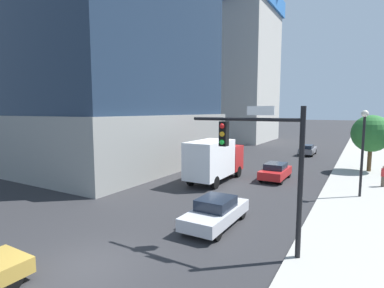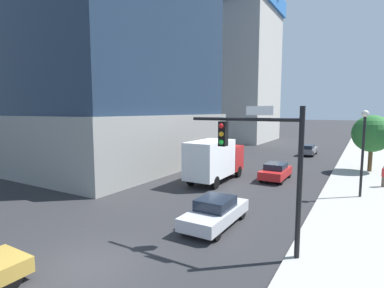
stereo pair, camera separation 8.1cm
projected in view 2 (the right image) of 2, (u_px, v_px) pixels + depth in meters
ground_plane at (86, 266)px, 11.05m from camera, size 400.00×400.00×0.00m
sidewalk at (365, 183)px, 23.68m from camera, size 5.23×120.00×0.15m
construction_building at (235, 63)px, 58.15m from camera, size 21.62×15.93×37.10m
traffic_light_pole at (262, 153)px, 11.72m from camera, size 4.70×0.48×5.83m
street_lamp at (364, 140)px, 19.13m from camera, size 0.44×0.44×5.69m
street_tree at (372, 134)px, 27.38m from camera, size 3.43×3.43×5.27m
car_red at (276, 171)px, 24.87m from camera, size 1.84×4.18×1.42m
car_silver at (215, 212)px, 14.95m from camera, size 1.87×4.58×1.44m
car_gray at (308, 150)px, 38.71m from camera, size 1.73×4.30×1.42m
box_truck at (214, 159)px, 24.07m from camera, size 2.39×6.72×3.44m
pedestrian_red_shirt at (384, 176)px, 21.99m from camera, size 0.34×0.34×1.58m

